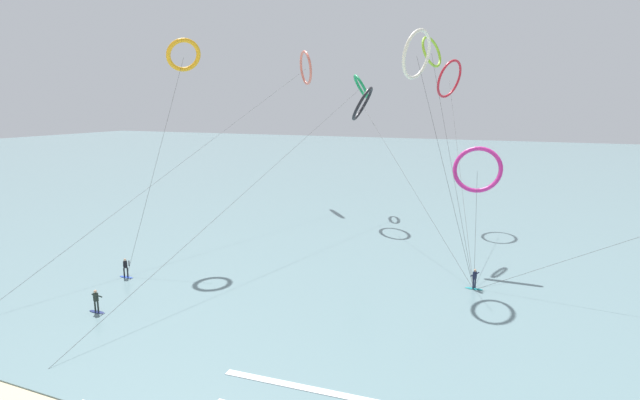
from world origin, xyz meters
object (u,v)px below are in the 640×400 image
object	(u,v)px
surfer_navy	(96,302)
kite_charcoal	(362,104)
surfer_cobalt	(126,269)
kite_lime	(432,52)
kite_coral	(305,68)
kite_ivory	(417,55)
kite_crimson	(449,79)
kite_emerald	(361,87)
surfer_teal	(474,280)
kite_amber	(183,55)
kite_magenta	(477,169)

from	to	relation	value
surfer_navy	kite_charcoal	size ratio (longest dim) A/B	0.07
surfer_cobalt	kite_lime	xyz separation A→B (m)	(21.41, 22.35, 19.31)
kite_lime	kite_coral	distance (m)	27.59
kite_ivory	kite_lime	distance (m)	9.64
kite_ivory	kite_crimson	distance (m)	21.00
surfer_navy	kite_emerald	distance (m)	47.02
surfer_cobalt	kite_crimson	world-z (taller)	kite_crimson
kite_charcoal	kite_emerald	bearing A→B (deg)	-168.83
surfer_teal	kite_amber	distance (m)	34.04
surfer_teal	kite_magenta	size ratio (longest dim) A/B	0.15
kite_charcoal	kite_amber	bearing A→B (deg)	-39.85
kite_emerald	kite_amber	size ratio (longest dim) A/B	2.51
kite_charcoal	kite_magenta	distance (m)	21.94
kite_coral	kite_amber	size ratio (longest dim) A/B	2.50
surfer_cobalt	surfer_teal	bearing A→B (deg)	155.25
kite_amber	kite_charcoal	bearing A→B (deg)	-174.48
kite_ivory	kite_lime	bearing A→B (deg)	-159.21
kite_lime	kite_magenta	size ratio (longest dim) A/B	1.96
kite_lime	kite_amber	xyz separation A→B (m)	(-21.71, -12.58, -0.60)
kite_ivory	kite_emerald	size ratio (longest dim) A/B	0.40
kite_amber	kite_crimson	bearing A→B (deg)	174.05
surfer_teal	kite_ivory	bearing A→B (deg)	82.96
kite_ivory	kite_coral	world-z (taller)	kite_coral
surfer_cobalt	kite_charcoal	bearing A→B (deg)	-153.65
kite_emerald	kite_ivory	bearing A→B (deg)	-179.71
surfer_navy	kite_coral	xyz separation A→B (m)	(-4.02, 45.49, 19.40)
kite_coral	kite_amber	distance (m)	29.29
kite_amber	kite_lime	bearing A→B (deg)	156.61
surfer_teal	kite_amber	size ratio (longest dim) A/B	0.08
surfer_cobalt	kite_charcoal	xyz separation A→B (m)	(11.63, 29.63, 14.06)
kite_emerald	surfer_navy	bearing A→B (deg)	145.20
kite_ivory	surfer_navy	bearing A→B (deg)	-26.05
surfer_teal	kite_ivory	xyz separation A→B (m)	(-6.20, 3.94, 18.21)
kite_charcoal	surfer_teal	bearing A→B (deg)	29.57
surfer_cobalt	kite_ivory	size ratio (longest dim) A/B	0.08
kite_lime	kite_amber	bearing A→B (deg)	138.50
kite_ivory	kite_emerald	world-z (taller)	kite_ivory
kite_charcoal	kite_ivory	distance (m)	20.17
kite_emerald	surfer_teal	bearing A→B (deg)	-173.67
kite_charcoal	kite_coral	bearing A→B (deg)	-136.56
surfer_cobalt	kite_emerald	world-z (taller)	kite_emerald
surfer_navy	kite_crimson	size ratio (longest dim) A/B	0.06
surfer_navy	kite_coral	bearing A→B (deg)	94.15
kite_amber	kite_ivory	bearing A→B (deg)	134.26
kite_charcoal	surfer_navy	bearing A→B (deg)	-21.60
kite_amber	surfer_teal	bearing A→B (deg)	124.66
kite_ivory	kite_magenta	size ratio (longest dim) A/B	1.90
kite_ivory	kite_crimson	xyz separation A→B (m)	(-0.26, 20.97, -1.10)
surfer_cobalt	kite_crimson	size ratio (longest dim) A/B	0.06
kite_ivory	kite_coral	xyz separation A→B (m)	(-22.47, 26.27, 1.18)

